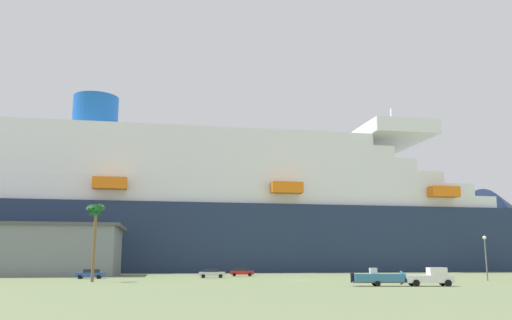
{
  "coord_description": "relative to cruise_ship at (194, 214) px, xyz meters",
  "views": [
    {
      "loc": [
        -22.13,
        -82.85,
        3.04
      ],
      "look_at": [
        -0.56,
        33.28,
        25.31
      ],
      "focal_mm": 37.42,
      "sensor_mm": 36.0,
      "label": 1
    }
  ],
  "objects": [
    {
      "name": "small_boat_on_trailer",
      "position": [
        16.81,
        -87.04,
        -14.8
      ],
      "size": [
        8.08,
        3.04,
        2.15
      ],
      "color": "#595960",
      "rests_on": "ground_plane"
    },
    {
      "name": "street_lamp",
      "position": [
        39.64,
        -73.36,
        -11.26
      ],
      "size": [
        0.56,
        0.56,
        6.77
      ],
      "color": "slate",
      "rests_on": "ground_plane"
    },
    {
      "name": "ground_plane",
      "position": [
        11.93,
        -35.68,
        -15.77
      ],
      "size": [
        600.0,
        600.0,
        0.0
      ],
      "primitive_type": "plane",
      "color": "#66754C"
    },
    {
      "name": "pickup_truck",
      "position": [
        22.33,
        -88.12,
        -14.72
      ],
      "size": [
        5.88,
        3.11,
        2.2
      ],
      "color": "white",
      "rests_on": "ground_plane"
    },
    {
      "name": "parked_car_blue_suv",
      "position": [
        -20.85,
        -53.7,
        -14.93
      ],
      "size": [
        4.58,
        2.13,
        1.58
      ],
      "color": "#264C99",
      "rests_on": "ground_plane"
    },
    {
      "name": "parked_car_silver_sedan",
      "position": [
        -0.39,
        -53.01,
        -14.93
      ],
      "size": [
        4.75,
        2.53,
        1.58
      ],
      "color": "silver",
      "rests_on": "ground_plane"
    },
    {
      "name": "parked_car_red_hatchback",
      "position": [
        6.39,
        -43.93,
        -14.93
      ],
      "size": [
        4.78,
        2.54,
        1.58
      ],
      "color": "red",
      "rests_on": "ground_plane"
    },
    {
      "name": "cruise_ship",
      "position": [
        0.0,
        0.0,
        0.0
      ],
      "size": [
        224.94,
        38.7,
        55.14
      ],
      "color": "#1E2D4C",
      "rests_on": "ground_plane"
    },
    {
      "name": "palm_tree",
      "position": [
        -19.04,
        -67.27,
        -6.35
      ],
      "size": [
        2.96,
        2.91,
        11.24
      ],
      "color": "brown",
      "rests_on": "ground_plane"
    }
  ]
}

